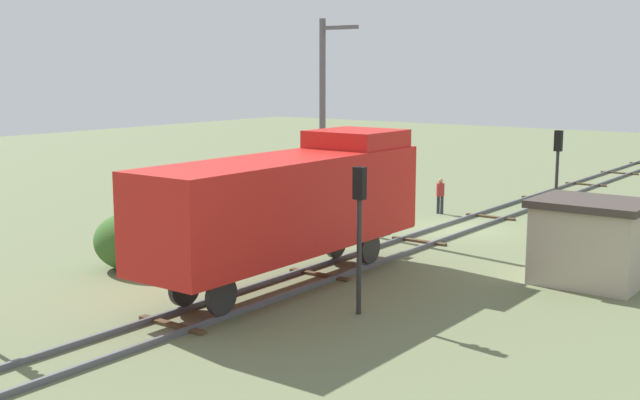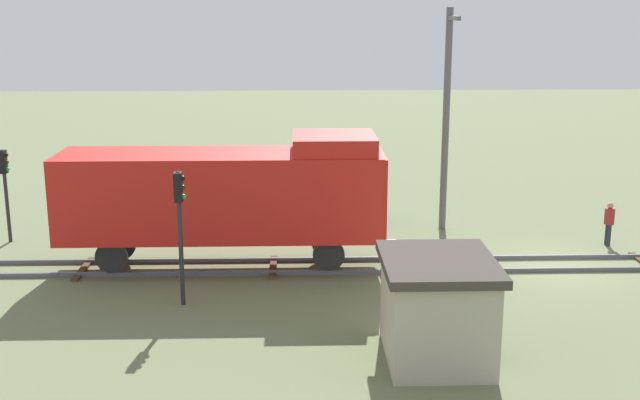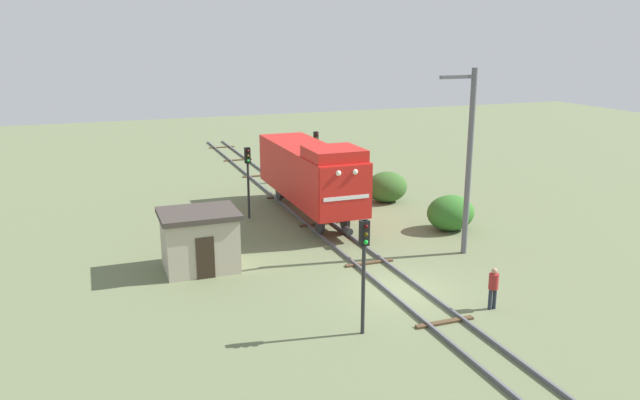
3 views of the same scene
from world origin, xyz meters
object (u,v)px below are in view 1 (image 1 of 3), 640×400
object	(u,v)px
traffic_signal_mid	(360,213)
catenary_mast	(323,119)
worker_near_track	(440,193)
relay_hut	(590,241)
traffic_signal_near	(558,160)
locomotive	(290,200)

from	to	relation	value
traffic_signal_mid	catenary_mast	size ratio (longest dim) A/B	0.47
worker_near_track	relay_hut	world-z (taller)	relay_hut
traffic_signal_near	catenary_mast	xyz separation A→B (m)	(8.14, 6.07, 1.78)
traffic_signal_near	relay_hut	distance (m)	9.64
traffic_signal_mid	worker_near_track	xyz separation A→B (m)	(5.80, -15.54, -1.92)
traffic_signal_mid	relay_hut	size ratio (longest dim) A/B	1.20
locomotive	traffic_signal_mid	world-z (taller)	locomotive
traffic_signal_mid	worker_near_track	bearing A→B (deg)	-69.53
worker_near_track	catenary_mast	xyz separation A→B (m)	(2.54, 5.96, 3.73)
traffic_signal_mid	worker_near_track	size ratio (longest dim) A/B	2.46
traffic_signal_near	worker_near_track	bearing A→B (deg)	1.17
locomotive	catenary_mast	world-z (taller)	catenary_mast
worker_near_track	relay_hut	distance (m)	12.97
catenary_mast	relay_hut	xyz separation A→B (m)	(-12.44, 2.42, -3.34)
worker_near_track	catenary_mast	distance (m)	7.48
relay_hut	catenary_mast	bearing A→B (deg)	-11.00
relay_hut	traffic_signal_near	bearing A→B (deg)	-63.14
worker_near_track	catenary_mast	size ratio (longest dim) A/B	0.19
worker_near_track	relay_hut	size ratio (longest dim) A/B	0.49
locomotive	traffic_signal_near	distance (m)	14.84
traffic_signal_near	catenary_mast	size ratio (longest dim) A/B	0.47
locomotive	worker_near_track	xyz separation A→B (m)	(2.40, -14.38, -1.78)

